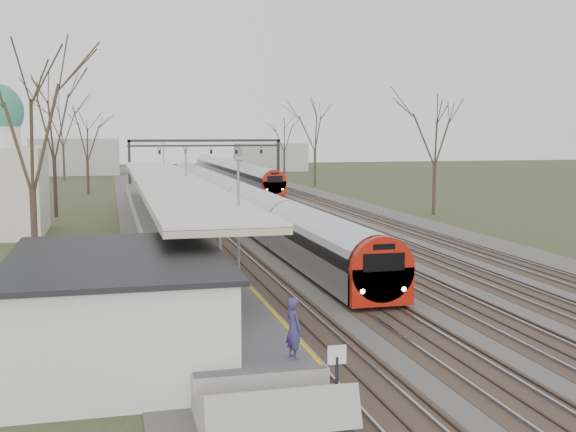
# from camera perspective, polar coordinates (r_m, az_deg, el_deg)

# --- Properties ---
(track_bed) EXTENTS (24.00, 160.00, 0.22)m
(track_bed) POSITION_cam_1_polar(r_m,az_deg,el_deg) (70.58, -3.32, 0.97)
(track_bed) COLOR #474442
(track_bed) RESTS_ON ground
(platform) EXTENTS (3.50, 69.00, 1.00)m
(platform) POSITION_cam_1_polar(r_m,az_deg,el_deg) (52.08, -9.87, -0.65)
(platform) COLOR #9E9B93
(platform) RESTS_ON ground
(canopy) EXTENTS (4.10, 50.00, 3.11)m
(canopy) POSITION_cam_1_polar(r_m,az_deg,el_deg) (47.27, -9.56, 2.80)
(canopy) COLOR slate
(canopy) RESTS_ON platform
(station_building) EXTENTS (6.00, 9.00, 3.20)m
(station_building) POSITION_cam_1_polar(r_m,az_deg,el_deg) (22.70, -13.30, -7.32)
(station_building) COLOR silver
(station_building) RESTS_ON ground
(signal_gantry) EXTENTS (21.00, 0.59, 6.08)m
(signal_gantry) POSITION_cam_1_polar(r_m,az_deg,el_deg) (99.90, -6.51, 5.38)
(signal_gantry) COLOR black
(signal_gantry) RESTS_ON ground
(tree_west_near) EXTENTS (5.00, 5.00, 10.30)m
(tree_west_near) POSITION_cam_1_polar(r_m,az_deg,el_deg) (34.22, -19.71, 6.72)
(tree_west_near) COLOR #2D231C
(tree_west_near) RESTS_ON ground
(tree_west_far) EXTENTS (5.50, 5.50, 11.33)m
(tree_west_far) POSITION_cam_1_polar(r_m,az_deg,el_deg) (62.21, -18.09, 7.23)
(tree_west_far) COLOR #2D231C
(tree_west_far) RESTS_ON ground
(tree_east_far) EXTENTS (5.00, 5.00, 10.30)m
(tree_east_far) POSITION_cam_1_polar(r_m,az_deg,el_deg) (62.05, 11.58, 6.75)
(tree_east_far) COLOR #2D231C
(tree_east_far) RESTS_ON ground
(train_near) EXTENTS (2.62, 75.21, 3.05)m
(train_near) POSITION_cam_1_polar(r_m,az_deg,el_deg) (64.03, -4.77, 1.65)
(train_near) COLOR #A4A7AE
(train_near) RESTS_ON ground
(train_far) EXTENTS (2.62, 60.21, 3.05)m
(train_far) POSITION_cam_1_polar(r_m,az_deg,el_deg) (106.41, -4.64, 3.62)
(train_far) COLOR #A4A7AE
(train_far) RESTS_ON ground
(passenger) EXTENTS (0.55, 0.70, 1.68)m
(passenger) POSITION_cam_1_polar(r_m,az_deg,el_deg) (19.33, 0.45, -8.86)
(passenger) COLOR #362F5C
(passenger) RESTS_ON platform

